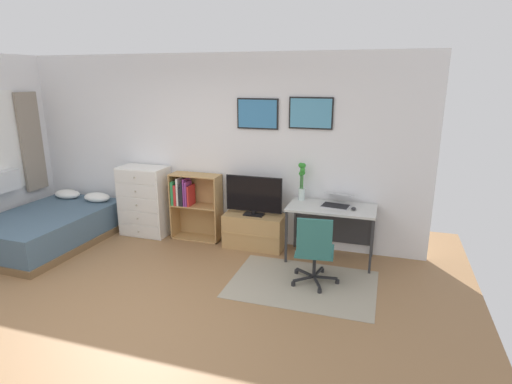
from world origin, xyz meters
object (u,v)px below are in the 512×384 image
object	(u,v)px
dresser	(145,201)
bamboo_vase	(302,180)
tv_stand	(254,231)
office_chair	(314,249)
desk	(332,215)
bookshelf	(191,201)
bed	(50,228)
computer_mouse	(354,209)
television	(254,196)
laptop	(337,200)

from	to	relation	value
dresser	bamboo_vase	distance (m)	2.47
tv_stand	office_chair	world-z (taller)	office_chair
office_chair	desk	bearing A→B (deg)	78.95
bookshelf	tv_stand	xyz separation A→B (m)	(1.01, -0.06, -0.33)
bed	computer_mouse	bearing A→B (deg)	9.82
bed	dresser	bearing A→B (deg)	35.55
television	office_chair	size ratio (longest dim) A/B	0.94
tv_stand	computer_mouse	world-z (taller)	computer_mouse
television	office_chair	distance (m)	1.37
television	bamboo_vase	xyz separation A→B (m)	(0.65, 0.12, 0.25)
bed	bamboo_vase	distance (m)	3.74
bed	bookshelf	xyz separation A→B (m)	(1.89, 0.84, 0.33)
desk	computer_mouse	distance (m)	0.34
bookshelf	laptop	xyz separation A→B (m)	(2.16, -0.06, 0.23)
bookshelf	desk	size ratio (longest dim) A/B	0.88
desk	laptop	size ratio (longest dim) A/B	2.60
bed	dresser	xyz separation A→B (m)	(1.13, 0.77, 0.29)
desk	office_chair	distance (m)	0.88
dresser	bamboo_vase	bearing A→B (deg)	2.69
desk	laptop	world-z (taller)	laptop
desk	laptop	bearing A→B (deg)	22.41
bookshelf	computer_mouse	world-z (taller)	bookshelf
bamboo_vase	tv_stand	bearing A→B (deg)	-171.39
bookshelf	desk	distance (m)	2.10
laptop	computer_mouse	distance (m)	0.27
tv_stand	bamboo_vase	bearing A→B (deg)	8.61
desk	bamboo_vase	distance (m)	0.62
desk	office_chair	xyz separation A→B (m)	(-0.08, -0.86, -0.15)
tv_stand	television	bearing A→B (deg)	-90.00
tv_stand	computer_mouse	bearing A→B (deg)	-5.87
bookshelf	desk	world-z (taller)	bookshelf
office_chair	laptop	distance (m)	0.96
computer_mouse	bamboo_vase	world-z (taller)	bamboo_vase
bookshelf	bamboo_vase	world-z (taller)	bamboo_vase
tv_stand	laptop	world-z (taller)	laptop
tv_stand	television	xyz separation A→B (m)	(0.00, -0.02, 0.52)
dresser	tv_stand	distance (m)	1.79
bookshelf	office_chair	distance (m)	2.24
office_chair	computer_mouse	distance (m)	0.88
desk	computer_mouse	world-z (taller)	computer_mouse
desk	bed	bearing A→B (deg)	-169.15
tv_stand	computer_mouse	size ratio (longest dim) A/B	8.21
desk	computer_mouse	bearing A→B (deg)	-22.86
television	office_chair	bearing A→B (deg)	-40.35
computer_mouse	television	bearing A→B (deg)	175.05
bamboo_vase	bed	bearing A→B (deg)	-165.97
bookshelf	bamboo_vase	size ratio (longest dim) A/B	1.92
bookshelf	tv_stand	distance (m)	1.06
bed	laptop	bearing A→B (deg)	12.22
office_chair	tv_stand	bearing A→B (deg)	133.05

